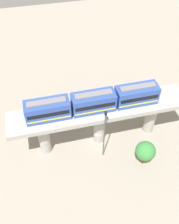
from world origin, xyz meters
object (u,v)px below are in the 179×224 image
object	(u,v)px
parked_car_silver	(129,91)
parked_car_black	(65,113)
tree_near_viaduct	(145,151)
signal_post	(104,133)
train	(93,102)

from	to	relation	value
parked_car_silver	parked_car_black	world-z (taller)	same
tree_near_viaduct	parked_car_silver	bearing A→B (deg)	-12.31
parked_car_black	signal_post	distance (m)	12.70
train	parked_car_black	size ratio (longest dim) A/B	4.86
parked_car_silver	parked_car_black	distance (m)	14.64
train	signal_post	size ratio (longest dim) A/B	1.93
tree_near_viaduct	signal_post	bearing A→B (deg)	62.77
parked_car_black	tree_near_viaduct	size ratio (longest dim) A/B	0.85
parked_car_black	signal_post	bearing A→B (deg)	-155.42
train	parked_car_silver	xyz separation A→B (m)	(10.28, -10.49, -8.80)
parked_car_black	tree_near_viaduct	bearing A→B (deg)	-141.50
parked_car_silver	signal_post	distance (m)	17.46
train	signal_post	bearing A→B (deg)	-165.04
train	signal_post	distance (m)	5.12
train	signal_post	world-z (taller)	train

